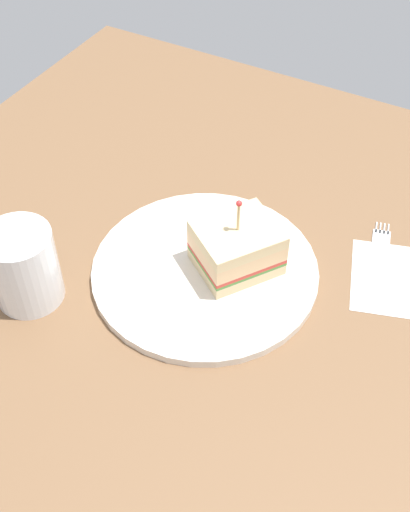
{
  "coord_description": "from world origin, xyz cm",
  "views": [
    {
      "loc": [
        -46.16,
        -25.2,
        58.14
      ],
      "look_at": [
        0.0,
        0.0,
        3.05
      ],
      "focal_mm": 46.15,
      "sensor_mm": 36.0,
      "label": 1
    }
  ],
  "objects_px": {
    "sandwich_half_center": "(237,248)",
    "drink_glass": "(25,269)",
    "fork": "(380,250)",
    "napkin": "(396,279)",
    "plate": "(205,271)"
  },
  "relations": [
    {
      "from": "sandwich_half_center",
      "to": "drink_glass",
      "type": "distance_m",
      "value": 0.24
    },
    {
      "from": "drink_glass",
      "to": "fork",
      "type": "relative_size",
      "value": 0.71
    },
    {
      "from": "sandwich_half_center",
      "to": "fork",
      "type": "xyz_separation_m",
      "value": [
        0.11,
        -0.14,
        -0.04
      ]
    },
    {
      "from": "napkin",
      "to": "drink_glass",
      "type": "bearing_deg",
      "value": 121.69
    },
    {
      "from": "drink_glass",
      "to": "napkin",
      "type": "height_order",
      "value": "drink_glass"
    },
    {
      "from": "plate",
      "to": "drink_glass",
      "type": "relative_size",
      "value": 2.83
    },
    {
      "from": "plate",
      "to": "drink_glass",
      "type": "xyz_separation_m",
      "value": [
        -0.12,
        0.16,
        0.04
      ]
    },
    {
      "from": "sandwich_half_center",
      "to": "plate",
      "type": "bearing_deg",
      "value": 125.92
    },
    {
      "from": "drink_glass",
      "to": "sandwich_half_center",
      "type": "bearing_deg",
      "value": -52.51
    },
    {
      "from": "plate",
      "to": "sandwich_half_center",
      "type": "relative_size",
      "value": 2.26
    },
    {
      "from": "plate",
      "to": "fork",
      "type": "distance_m",
      "value": 0.22
    },
    {
      "from": "sandwich_half_center",
      "to": "napkin",
      "type": "relative_size",
      "value": 1.03
    },
    {
      "from": "napkin",
      "to": "fork",
      "type": "height_order",
      "value": "fork"
    },
    {
      "from": "drink_glass",
      "to": "napkin",
      "type": "bearing_deg",
      "value": -58.31
    },
    {
      "from": "plate",
      "to": "napkin",
      "type": "distance_m",
      "value": 0.23
    }
  ]
}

